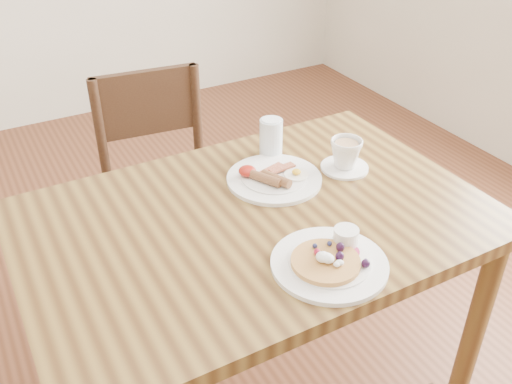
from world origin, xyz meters
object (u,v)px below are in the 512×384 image
(pancake_plate, at_px, (330,260))
(breakfast_plate, at_px, (273,178))
(chair_far, at_px, (163,184))
(water_glass, at_px, (271,137))
(dining_table, at_px, (256,245))
(teacup_saucer, at_px, (346,156))

(pancake_plate, height_order, breakfast_plate, pancake_plate)
(chair_far, relative_size, water_glass, 7.64)
(pancake_plate, distance_m, breakfast_plate, 0.39)
(dining_table, relative_size, teacup_saucer, 8.57)
(water_glass, bearing_deg, chair_far, 119.25)
(chair_far, height_order, breakfast_plate, chair_far)
(dining_table, relative_size, water_glass, 10.41)
(chair_far, xyz_separation_m, water_glass, (0.22, -0.40, 0.31))
(dining_table, bearing_deg, chair_far, 92.19)
(water_glass, bearing_deg, dining_table, -127.06)
(chair_far, distance_m, pancake_plate, 0.96)
(chair_far, relative_size, breakfast_plate, 3.26)
(chair_far, height_order, water_glass, chair_far)
(dining_table, relative_size, breakfast_plate, 4.44)
(chair_far, xyz_separation_m, teacup_saucer, (0.37, -0.58, 0.30))
(teacup_saucer, bearing_deg, dining_table, -166.93)
(dining_table, distance_m, water_glass, 0.36)
(chair_far, bearing_deg, breakfast_plate, 111.69)
(dining_table, relative_size, pancake_plate, 4.44)
(dining_table, distance_m, pancake_plate, 0.29)
(teacup_saucer, height_order, water_glass, water_glass)
(chair_far, relative_size, pancake_plate, 3.26)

